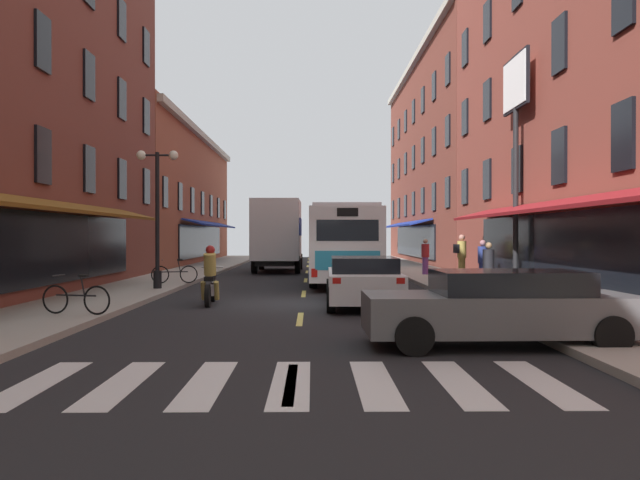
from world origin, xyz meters
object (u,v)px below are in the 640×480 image
transit_bus (343,243)px  pedestrian_far (483,262)px  street_lamp_twin (157,212)px  pedestrian_rear (425,256)px  motorcycle_rider (210,279)px  pedestrian_near (461,256)px  bicycle_mid (76,298)px  sedan_mid (363,280)px  sedan_far (283,253)px  box_truck (278,236)px  pedestrian_mid (488,267)px  billboard_sign (516,114)px  bicycle_near (175,274)px  sedan_near (500,307)px

transit_bus → pedestrian_far: size_ratio=7.48×
pedestrian_far → street_lamp_twin: size_ratio=0.35×
pedestrian_rear → pedestrian_far: bearing=155.6°
motorcycle_rider → pedestrian_rear: 14.28m
pedestrian_far → street_lamp_twin: 11.64m
transit_bus → motorcycle_rider: size_ratio=5.91×
motorcycle_rider → pedestrian_near: 11.94m
bicycle_mid → pedestrian_far: 14.36m
bicycle_mid → pedestrian_near: (11.41, 11.32, 0.62)m
transit_bus → motorcycle_rider: bearing=-114.0°
street_lamp_twin → motorcycle_rider: bearing=-58.4°
sedan_mid → sedan_far: bearing=97.1°
box_truck → pedestrian_mid: 16.23m
billboard_sign → bicycle_near: (-11.95, 2.95, -5.48)m
box_truck → sedan_far: box_truck is taller
transit_bus → pedestrian_rear: size_ratio=7.45×
motorcycle_rider → pedestrian_mid: (8.38, 2.07, 0.24)m
bicycle_near → street_lamp_twin: 3.24m
transit_bus → sedan_far: bearing=100.6°
motorcycle_rider → pedestrian_rear: bearing=55.5°
bicycle_mid → pedestrian_near: 16.08m
motorcycle_rider → sedan_near: bearing=-48.5°
sedan_mid → pedestrian_far: pedestrian_far is taller
sedan_far → bicycle_mid: sedan_far is taller
bicycle_near → pedestrian_far: bearing=-5.5°
motorcycle_rider → pedestrian_mid: 8.64m
pedestrian_far → sedan_mid: bearing=127.3°
sedan_mid → bicycle_near: size_ratio=2.81×
sedan_far → street_lamp_twin: bearing=-97.9°
bicycle_near → pedestrian_far: pedestrian_far is taller
motorcycle_rider → pedestrian_far: pedestrian_far is taller
pedestrian_rear → sedan_mid: bearing=130.1°
box_truck → street_lamp_twin: 13.07m
pedestrian_far → box_truck: bearing=22.8°
transit_bus → sedan_mid: (0.10, -9.78, -0.91)m
transit_bus → sedan_near: transit_bus is taller
sedan_near → sedan_far: size_ratio=1.04×
billboard_sign → sedan_near: billboard_sign is taller
pedestrian_near → street_lamp_twin: size_ratio=0.39×
sedan_mid → billboard_sign: bearing=35.0°
bicycle_mid → pedestrian_rear: (10.62, 15.12, 0.48)m
pedestrian_mid → pedestrian_rear: size_ratio=0.97×
billboard_sign → bicycle_mid: size_ratio=4.62×
pedestrian_rear → street_lamp_twin: size_ratio=0.35×
bicycle_near → pedestrian_mid: (10.71, -4.18, 0.45)m
billboard_sign → pedestrian_far: billboard_sign is taller
sedan_far → pedestrian_near: size_ratio=2.44×
pedestrian_near → bicycle_near: bearing=-92.3°
sedan_far → pedestrian_rear: (7.30, -15.41, 0.26)m
transit_bus → sedan_near: size_ratio=2.64×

